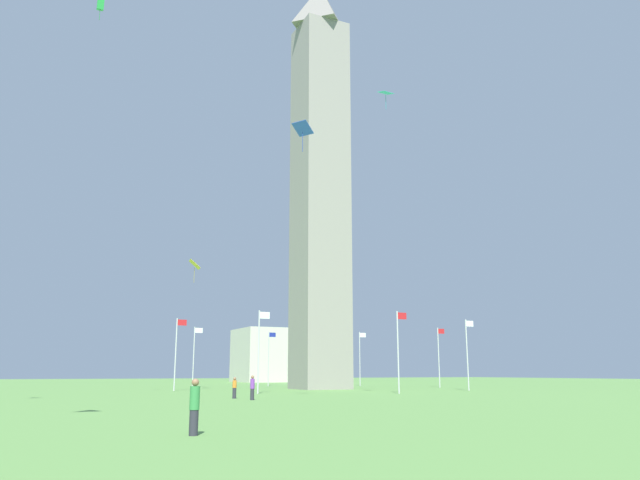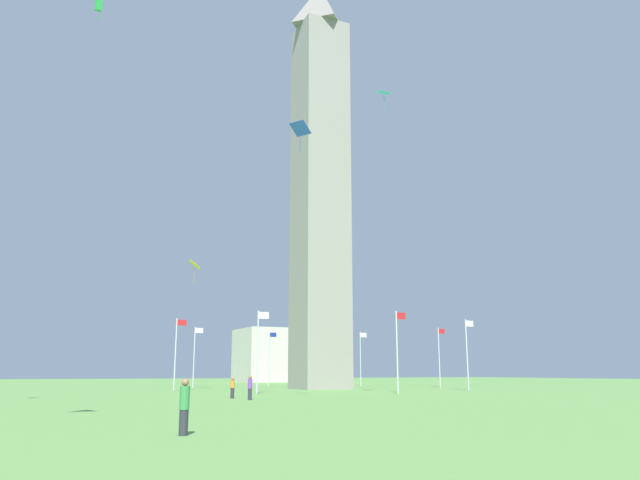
# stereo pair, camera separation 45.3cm
# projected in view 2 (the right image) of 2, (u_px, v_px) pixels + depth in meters

# --- Properties ---
(ground_plane) EXTENTS (260.00, 260.00, 0.00)m
(ground_plane) POSITION_uv_depth(u_px,v_px,m) (320.00, 389.00, 73.42)
(ground_plane) COLOR #609347
(obelisk_monument) EXTENTS (5.85, 5.85, 53.22)m
(obelisk_monument) POSITION_uv_depth(u_px,v_px,m) (320.00, 174.00, 78.94)
(obelisk_monument) COLOR gray
(obelisk_monument) RESTS_ON ground
(flagpole_n) EXTENTS (1.12, 0.14, 7.72)m
(flagpole_n) POSITION_uv_depth(u_px,v_px,m) (439.00, 354.00, 81.48)
(flagpole_n) COLOR silver
(flagpole_n) RESTS_ON ground
(flagpole_ne) EXTENTS (1.12, 0.14, 7.72)m
(flagpole_ne) POSITION_uv_depth(u_px,v_px,m) (361.00, 356.00, 90.18)
(flagpole_ne) COLOR silver
(flagpole_ne) RESTS_ON ground
(flagpole_e) EXTENTS (1.12, 0.14, 7.72)m
(flagpole_e) POSITION_uv_depth(u_px,v_px,m) (270.00, 356.00, 89.59)
(flagpole_e) COLOR silver
(flagpole_e) RESTS_ON ground
(flagpole_se) EXTENTS (1.12, 0.14, 7.72)m
(flagpole_se) POSITION_uv_depth(u_px,v_px,m) (195.00, 354.00, 80.06)
(flagpole_se) COLOR silver
(flagpole_se) RESTS_ON ground
(flagpole_s) EXTENTS (1.12, 0.14, 7.72)m
(flagpole_s) POSITION_uv_depth(u_px,v_px,m) (176.00, 351.00, 67.17)
(flagpole_s) COLOR silver
(flagpole_s) RESTS_ON ground
(flagpole_sw) EXTENTS (1.12, 0.14, 7.72)m
(flagpole_sw) POSITION_uv_depth(u_px,v_px,m) (258.00, 347.00, 58.47)
(flagpole_sw) COLOR silver
(flagpole_sw) RESTS_ON ground
(flagpole_w) EXTENTS (1.12, 0.14, 7.72)m
(flagpole_w) POSITION_uv_depth(u_px,v_px,m) (398.00, 348.00, 59.06)
(flagpole_w) COLOR silver
(flagpole_w) RESTS_ON ground
(flagpole_nw) EXTENTS (1.12, 0.14, 7.72)m
(flagpole_nw) POSITION_uv_depth(u_px,v_px,m) (467.00, 351.00, 68.59)
(flagpole_nw) COLOR silver
(flagpole_nw) RESTS_ON ground
(person_orange_shirt) EXTENTS (0.32, 0.32, 1.60)m
(person_orange_shirt) POSITION_uv_depth(u_px,v_px,m) (232.00, 388.00, 47.68)
(person_orange_shirt) COLOR #2D2D38
(person_orange_shirt) RESTS_ON ground
(person_green_shirt) EXTENTS (0.32, 0.32, 1.78)m
(person_green_shirt) POSITION_uv_depth(u_px,v_px,m) (184.00, 407.00, 20.01)
(person_green_shirt) COLOR #2D2D38
(person_green_shirt) RESTS_ON ground
(person_purple_shirt) EXTENTS (0.32, 0.32, 1.74)m
(person_purple_shirt) POSITION_uv_depth(u_px,v_px,m) (250.00, 388.00, 45.08)
(person_purple_shirt) COLOR #2D2D38
(person_purple_shirt) RESTS_ON ground
(kite_yellow_diamond) EXTENTS (1.32, 1.62, 2.60)m
(kite_yellow_diamond) POSITION_uv_depth(u_px,v_px,m) (194.00, 265.00, 70.34)
(kite_yellow_diamond) COLOR yellow
(kite_blue_diamond) EXTENTS (1.66, 1.72, 2.23)m
(kite_blue_diamond) POSITION_uv_depth(u_px,v_px,m) (300.00, 129.00, 47.24)
(kite_blue_diamond) COLOR blue
(kite_cyan_diamond) EXTENTS (1.16, 1.12, 1.70)m
(kite_cyan_diamond) POSITION_uv_depth(u_px,v_px,m) (384.00, 93.00, 53.37)
(kite_cyan_diamond) COLOR #33C6D1
(kite_green_box) EXTENTS (0.53, 0.75, 2.00)m
(kite_green_box) POSITION_uv_depth(u_px,v_px,m) (99.00, 5.00, 51.44)
(kite_green_box) COLOR green
(distant_building) EXTENTS (19.28, 12.60, 10.53)m
(distant_building) POSITION_uv_depth(u_px,v_px,m) (286.00, 356.00, 127.49)
(distant_building) COLOR beige
(distant_building) RESTS_ON ground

